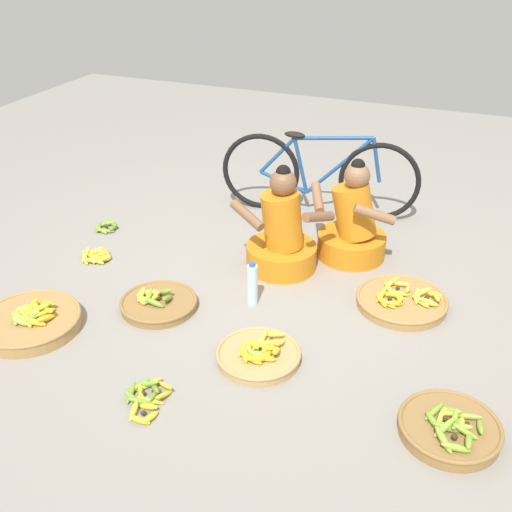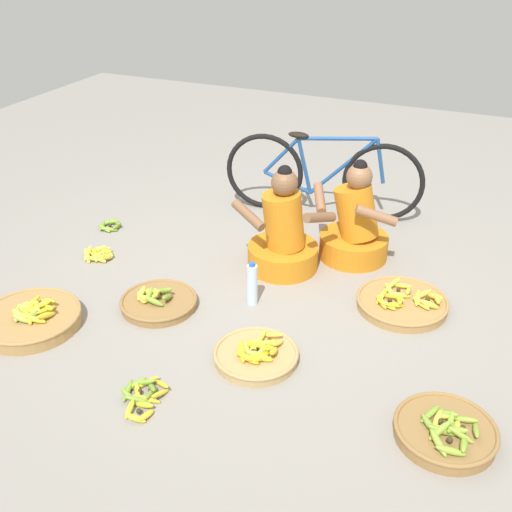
{
  "view_description": "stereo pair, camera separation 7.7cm",
  "coord_description": "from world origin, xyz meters",
  "px_view_note": "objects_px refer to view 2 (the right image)",
  "views": [
    {
      "loc": [
        1.33,
        -3.47,
        2.33
      ],
      "look_at": [
        0.0,
        -0.2,
        0.35
      ],
      "focal_mm": 43.37,
      "sensor_mm": 36.0,
      "label": 1
    },
    {
      "loc": [
        1.4,
        -3.44,
        2.33
      ],
      "look_at": [
        0.0,
        -0.2,
        0.35
      ],
      "focal_mm": 43.37,
      "sensor_mm": 36.0,
      "label": 2
    }
  ],
  "objects_px": {
    "loose_bananas_mid_left": "(110,225)",
    "water_bottle": "(252,284)",
    "vendor_woman_front": "(283,236)",
    "banana_basket_back_center": "(446,431)",
    "loose_bananas_back_right": "(100,254)",
    "banana_basket_front_right": "(402,302)",
    "loose_bananas_front_center": "(143,395)",
    "bicycle_leaning": "(322,175)",
    "banana_basket_near_bicycle": "(158,302)",
    "banana_basket_front_left": "(31,318)",
    "banana_basket_back_left": "(256,354)",
    "vendor_woman_behind": "(355,227)"
  },
  "relations": [
    {
      "from": "banana_basket_front_left",
      "to": "water_bottle",
      "type": "height_order",
      "value": "water_bottle"
    },
    {
      "from": "bicycle_leaning",
      "to": "banana_basket_front_right",
      "type": "relative_size",
      "value": 2.77
    },
    {
      "from": "banana_basket_front_right",
      "to": "banana_basket_back_left",
      "type": "distance_m",
      "value": 1.12
    },
    {
      "from": "vendor_woman_front",
      "to": "banana_basket_front_left",
      "type": "xyz_separation_m",
      "value": [
        -1.21,
        -1.33,
        -0.2
      ]
    },
    {
      "from": "loose_bananas_front_center",
      "to": "water_bottle",
      "type": "height_order",
      "value": "water_bottle"
    },
    {
      "from": "bicycle_leaning",
      "to": "banana_basket_front_left",
      "type": "bearing_deg",
      "value": -116.73
    },
    {
      "from": "banana_basket_back_left",
      "to": "loose_bananas_back_right",
      "type": "relative_size",
      "value": 1.99
    },
    {
      "from": "banana_basket_back_left",
      "to": "water_bottle",
      "type": "relative_size",
      "value": 1.61
    },
    {
      "from": "banana_basket_front_right",
      "to": "banana_basket_front_left",
      "type": "bearing_deg",
      "value": -151.8
    },
    {
      "from": "loose_bananas_mid_left",
      "to": "loose_bananas_back_right",
      "type": "bearing_deg",
      "value": -63.5
    },
    {
      "from": "banana_basket_back_left",
      "to": "vendor_woman_front",
      "type": "bearing_deg",
      "value": 103.23
    },
    {
      "from": "loose_bananas_mid_left",
      "to": "loose_bananas_front_center",
      "type": "distance_m",
      "value": 2.16
    },
    {
      "from": "banana_basket_back_center",
      "to": "loose_bananas_back_right",
      "type": "height_order",
      "value": "banana_basket_back_center"
    },
    {
      "from": "loose_bananas_back_right",
      "to": "loose_bananas_front_center",
      "type": "relative_size",
      "value": 0.71
    },
    {
      "from": "vendor_woman_front",
      "to": "banana_basket_back_center",
      "type": "height_order",
      "value": "vendor_woman_front"
    },
    {
      "from": "banana_basket_near_bicycle",
      "to": "loose_bananas_front_center",
      "type": "bearing_deg",
      "value": -64.22
    },
    {
      "from": "vendor_woman_behind",
      "to": "banana_basket_front_left",
      "type": "bearing_deg",
      "value": -134.06
    },
    {
      "from": "banana_basket_front_left",
      "to": "loose_bananas_front_center",
      "type": "height_order",
      "value": "banana_basket_front_left"
    },
    {
      "from": "banana_basket_front_left",
      "to": "loose_bananas_front_center",
      "type": "relative_size",
      "value": 1.78
    },
    {
      "from": "bicycle_leaning",
      "to": "banana_basket_back_center",
      "type": "bearing_deg",
      "value": -58.25
    },
    {
      "from": "bicycle_leaning",
      "to": "banana_basket_back_center",
      "type": "xyz_separation_m",
      "value": [
        1.41,
        -2.27,
        -0.31
      ]
    },
    {
      "from": "loose_bananas_back_right",
      "to": "vendor_woman_front",
      "type": "bearing_deg",
      "value": 17.67
    },
    {
      "from": "banana_basket_front_right",
      "to": "banana_basket_front_left",
      "type": "distance_m",
      "value": 2.43
    },
    {
      "from": "bicycle_leaning",
      "to": "loose_bananas_back_right",
      "type": "height_order",
      "value": "bicycle_leaning"
    },
    {
      "from": "loose_bananas_mid_left",
      "to": "water_bottle",
      "type": "bearing_deg",
      "value": -19.98
    },
    {
      "from": "loose_bananas_back_right",
      "to": "loose_bananas_front_center",
      "type": "xyz_separation_m",
      "value": [
        1.16,
        -1.21,
        -0.0
      ]
    },
    {
      "from": "banana_basket_near_bicycle",
      "to": "banana_basket_back_left",
      "type": "distance_m",
      "value": 0.87
    },
    {
      "from": "bicycle_leaning",
      "to": "banana_basket_front_left",
      "type": "relative_size",
      "value": 2.63
    },
    {
      "from": "banana_basket_back_center",
      "to": "banana_basket_front_left",
      "type": "distance_m",
      "value": 2.58
    },
    {
      "from": "banana_basket_front_left",
      "to": "bicycle_leaning",
      "type": "bearing_deg",
      "value": 63.27
    },
    {
      "from": "banana_basket_front_left",
      "to": "loose_bananas_mid_left",
      "type": "relative_size",
      "value": 2.97
    },
    {
      "from": "banana_basket_near_bicycle",
      "to": "loose_bananas_back_right",
      "type": "relative_size",
      "value": 2.03
    },
    {
      "from": "water_bottle",
      "to": "vendor_woman_behind",
      "type": "bearing_deg",
      "value": 63.51
    },
    {
      "from": "vendor_woman_behind",
      "to": "banana_basket_back_center",
      "type": "xyz_separation_m",
      "value": [
        0.94,
        -1.64,
        -0.2
      ]
    },
    {
      "from": "banana_basket_front_left",
      "to": "loose_bananas_front_center",
      "type": "bearing_deg",
      "value": -16.43
    },
    {
      "from": "vendor_woman_behind",
      "to": "banana_basket_front_left",
      "type": "xyz_separation_m",
      "value": [
        -1.64,
        -1.7,
        -0.19
      ]
    },
    {
      "from": "water_bottle",
      "to": "banana_basket_near_bicycle",
      "type": "bearing_deg",
      "value": -152.7
    },
    {
      "from": "banana_basket_back_left",
      "to": "loose_bananas_mid_left",
      "type": "distance_m",
      "value": 2.13
    },
    {
      "from": "banana_basket_near_bicycle",
      "to": "loose_bananas_front_center",
      "type": "relative_size",
      "value": 1.43
    },
    {
      "from": "banana_basket_back_left",
      "to": "water_bottle",
      "type": "xyz_separation_m",
      "value": [
        -0.27,
        0.55,
        0.11
      ]
    },
    {
      "from": "loose_bananas_front_center",
      "to": "banana_basket_back_left",
      "type": "bearing_deg",
      "value": 51.85
    },
    {
      "from": "banana_basket_front_right",
      "to": "banana_basket_front_left",
      "type": "relative_size",
      "value": 0.95
    },
    {
      "from": "bicycle_leaning",
      "to": "loose_bananas_mid_left",
      "type": "xyz_separation_m",
      "value": [
        -1.53,
        -0.97,
        -0.33
      ]
    },
    {
      "from": "banana_basket_near_bicycle",
      "to": "water_bottle",
      "type": "xyz_separation_m",
      "value": [
        0.56,
        0.29,
        0.11
      ]
    },
    {
      "from": "loose_bananas_front_center",
      "to": "water_bottle",
      "type": "xyz_separation_m",
      "value": [
        0.17,
        1.1,
        0.12
      ]
    },
    {
      "from": "banana_basket_front_right",
      "to": "banana_basket_back_center",
      "type": "xyz_separation_m",
      "value": [
        0.44,
        -1.09,
        0.01
      ]
    },
    {
      "from": "banana_basket_near_bicycle",
      "to": "loose_bananas_back_right",
      "type": "bearing_deg",
      "value": 152.43
    },
    {
      "from": "banana_basket_front_right",
      "to": "loose_bananas_back_right",
      "type": "relative_size",
      "value": 2.39
    },
    {
      "from": "banana_basket_front_right",
      "to": "loose_bananas_mid_left",
      "type": "bearing_deg",
      "value": 175.07
    },
    {
      "from": "banana_basket_back_center",
      "to": "vendor_woman_front",
      "type": "bearing_deg",
      "value": 137.14
    }
  ]
}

